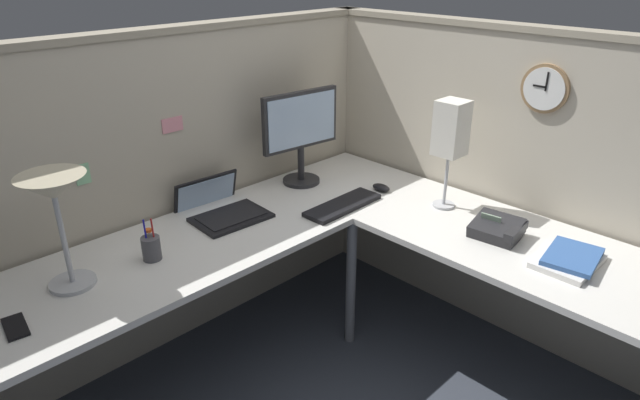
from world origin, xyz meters
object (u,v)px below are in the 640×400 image
desk_lamp_dome (54,197)px  pen_cup (151,248)px  monitor (301,131)px  office_phone (498,229)px  wall_clock (545,88)px  laptop (220,208)px  desk_lamp_paper (451,131)px  book_stack (570,259)px  computer_mouse (381,188)px  keyboard (343,205)px  cell_phone (15,327)px

desk_lamp_dome → pen_cup: bearing=-7.5°
monitor → desk_lamp_dome: monitor is taller
office_phone → wall_clock: bearing=7.9°
laptop → desk_lamp_paper: bearing=-40.9°
monitor → office_phone: 1.11m
wall_clock → pen_cup: bearing=151.0°
laptop → wall_clock: (1.08, -1.02, 0.57)m
book_stack → laptop: bearing=117.3°
computer_mouse → office_phone: size_ratio=0.46×
keyboard → computer_mouse: bearing=-1.3°
book_stack → desk_lamp_paper: bearing=80.6°
laptop → pen_cup: pen_cup is taller
monitor → cell_phone: (-1.55, -0.26, -0.29)m
office_phone → desk_lamp_paper: size_ratio=0.43×
computer_mouse → book_stack: 1.01m
keyboard → computer_mouse: (0.29, -0.00, 0.01)m
monitor → book_stack: (0.18, -1.39, -0.27)m
desk_lamp_dome → office_phone: bearing=-32.3°
monitor → keyboard: 0.48m
laptop → office_phone: 1.29m
computer_mouse → desk_lamp_paper: 0.51m
monitor → laptop: monitor is taller
desk_lamp_dome → keyboard: bearing=-11.5°
office_phone → wall_clock: size_ratio=1.03×
desk_lamp_dome → office_phone: desk_lamp_dome is taller
office_phone → desk_lamp_paper: desk_lamp_paper is taller
pen_cup → wall_clock: (1.54, -0.85, 0.54)m
computer_mouse → desk_lamp_paper: (0.07, -0.34, 0.37)m
pen_cup → book_stack: pen_cup is taller
pen_cup → book_stack: size_ratio=0.60×
computer_mouse → desk_lamp_paper: size_ratio=0.20×
office_phone → laptop: bearing=124.1°
laptop → desk_lamp_dome: bearing=-170.6°
laptop → cell_phone: size_ratio=2.77×
book_stack → desk_lamp_paper: (0.11, 0.67, 0.36)m
keyboard → office_phone: size_ratio=1.90×
keyboard → desk_lamp_paper: size_ratio=0.81×
office_phone → book_stack: (-0.01, -0.32, -0.02)m
computer_mouse → desk_lamp_paper: bearing=-78.4°
laptop → keyboard: (0.46, -0.38, -0.01)m
office_phone → wall_clock: (0.36, 0.05, 0.56)m
cell_phone → desk_lamp_paper: bearing=-6.2°
computer_mouse → desk_lamp_dome: 1.58m
cell_phone → book_stack: (1.73, -1.13, 0.02)m
pen_cup → desk_lamp_paper: size_ratio=0.34×
monitor → keyboard: monitor is taller
monitor → laptop: (-0.54, -0.00, -0.27)m
monitor → desk_lamp_paper: (0.29, -0.72, 0.09)m
cell_phone → desk_lamp_paper: desk_lamp_paper is taller
monitor → wall_clock: size_ratio=2.27×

